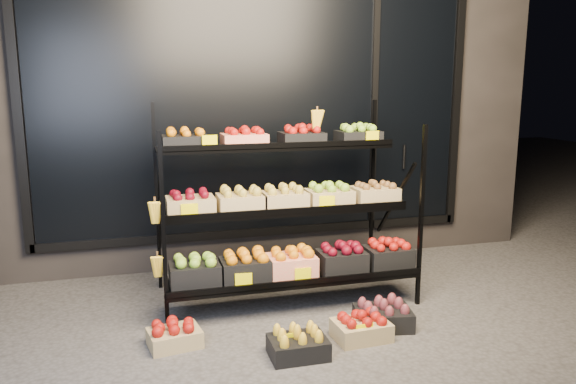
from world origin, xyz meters
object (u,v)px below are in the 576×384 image
object	(u,v)px
display_rack	(285,209)
floor_crate_midleft	(298,344)
floor_crate_left	(174,335)
floor_crate_midright	(361,327)

from	to	relation	value
display_rack	floor_crate_midleft	bearing A→B (deg)	-100.42
floor_crate_left	floor_crate_midleft	distance (m)	0.88
floor_crate_left	floor_crate_midright	distance (m)	1.33
floor_crate_left	floor_crate_midleft	world-z (taller)	floor_crate_midleft
display_rack	floor_crate_left	bearing A→B (deg)	-146.53
floor_crate_midleft	floor_crate_midright	bearing A→B (deg)	14.77
display_rack	floor_crate_left	xyz separation A→B (m)	(-0.98, -0.65, -0.70)
display_rack	floor_crate_midright	size ratio (longest dim) A/B	5.42
display_rack	floor_crate_midleft	xyz separation A→B (m)	(-0.19, -1.03, -0.70)
display_rack	floor_crate_midright	bearing A→B (deg)	-70.03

